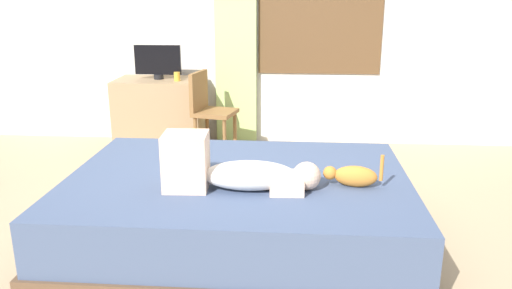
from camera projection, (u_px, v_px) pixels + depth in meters
name	position (u px, v px, depth m)	size (l,w,h in m)	color
ground_plane	(230.00, 237.00, 3.48)	(16.00, 16.00, 0.00)	tan
back_wall_with_window	(259.00, 8.00, 5.38)	(6.40, 0.14, 2.90)	silver
bed	(239.00, 209.00, 3.35)	(2.25, 1.65, 0.47)	brown
person_lying	(233.00, 171.00, 3.03)	(0.94, 0.30, 0.34)	silver
cat	(353.00, 176.00, 3.08)	(0.36, 0.14, 0.21)	#C67A2D
desk	(161.00, 114.00, 5.38)	(0.90, 0.56, 0.74)	#997A56
tv_monitor	(158.00, 62.00, 5.22)	(0.48, 0.10, 0.35)	black
cup	(177.00, 77.00, 5.15)	(0.06, 0.06, 0.09)	gold
chair_by_desk	(208.00, 107.00, 5.04)	(0.45, 0.45, 0.86)	brown
curtain_left	(235.00, 20.00, 5.32)	(0.44, 0.06, 2.65)	#ADCC75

